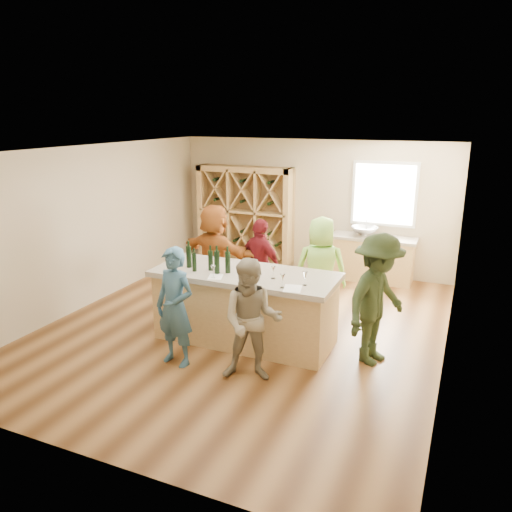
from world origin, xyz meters
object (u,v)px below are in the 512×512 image
at_px(person_far_right, 321,270).
at_px(person_far_left, 215,254).
at_px(wine_bottle_d, 217,262).
at_px(wine_bottle_e, 228,262).
at_px(wine_rack, 245,216).
at_px(wine_bottle_c, 211,260).
at_px(wine_bottle_a, 189,257).
at_px(tasting_counter_base, 245,309).
at_px(person_near_left, 175,307).
at_px(person_near_right, 252,321).
at_px(sink, 364,231).
at_px(person_far_mid, 261,265).
at_px(person_server, 377,300).
at_px(wine_bottle_b, 194,262).

distance_m(person_far_right, person_far_left, 1.95).
bearing_deg(wine_bottle_d, wine_bottle_e, 36.11).
relative_size(wine_rack, wine_bottle_c, 7.35).
bearing_deg(wine_bottle_a, tasting_counter_base, 7.46).
xyz_separation_m(person_near_left, person_near_right, (1.11, 0.03, -0.02)).
xyz_separation_m(sink, person_far_left, (-2.15, -2.41, -0.11)).
distance_m(wine_rack, person_far_right, 3.56).
distance_m(tasting_counter_base, person_near_right, 1.18).
distance_m(wine_bottle_e, person_near_right, 1.24).
bearing_deg(person_far_mid, wine_bottle_d, 109.52).
bearing_deg(wine_bottle_e, person_near_left, -110.87).
bearing_deg(person_far_mid, wine_bottle_e, 114.72).
distance_m(wine_bottle_c, person_far_left, 1.51).
height_order(tasting_counter_base, person_far_left, person_far_left).
bearing_deg(sink, person_server, -75.67).
xyz_separation_m(wine_bottle_d, person_far_mid, (0.07, 1.44, -0.44)).
bearing_deg(wine_bottle_d, sink, 70.67).
height_order(tasting_counter_base, person_near_left, person_near_left).
xyz_separation_m(wine_bottle_a, wine_bottle_d, (0.53, -0.10, 0.00)).
xyz_separation_m(wine_rack, person_near_right, (2.25, -4.69, -0.30)).
bearing_deg(person_server, tasting_counter_base, 114.34).
relative_size(person_near_right, person_far_left, 0.89).
relative_size(wine_bottle_d, person_far_right, 0.19).
relative_size(wine_bottle_a, wine_bottle_c, 1.09).
bearing_deg(person_near_right, wine_bottle_b, 131.94).
xyz_separation_m(sink, wine_bottle_d, (-1.35, -3.84, 0.23)).
bearing_deg(wine_bottle_c, person_far_left, 115.69).
relative_size(wine_bottle_b, person_near_left, 0.16).
bearing_deg(person_far_right, wine_bottle_a, 19.71).
xyz_separation_m(wine_bottle_b, wine_bottle_d, (0.36, 0.03, 0.03)).
bearing_deg(person_far_mid, person_near_left, 105.09).
xyz_separation_m(wine_rack, sink, (2.70, -0.07, -0.09)).
relative_size(wine_bottle_b, person_far_mid, 0.17).
bearing_deg(person_far_left, wine_bottle_b, 121.20).
bearing_deg(wine_bottle_a, sink, 63.32).
bearing_deg(person_server, person_near_left, 135.97).
relative_size(tasting_counter_base, person_far_left, 1.44).
bearing_deg(person_far_right, person_near_right, 65.48).
bearing_deg(sink, wine_bottle_e, -108.03).
bearing_deg(person_server, wine_bottle_c, 116.52).
xyz_separation_m(wine_bottle_d, person_far_left, (-0.80, 1.43, -0.34)).
bearing_deg(tasting_counter_base, person_server, 2.80).
bearing_deg(wine_bottle_c, wine_bottle_d, -32.57).
relative_size(wine_bottle_c, wine_bottle_d, 0.89).
bearing_deg(person_far_left, wine_bottle_a, 115.88).
distance_m(wine_bottle_a, person_far_mid, 1.53).
bearing_deg(tasting_counter_base, person_near_left, -118.49).
relative_size(wine_rack, sink, 4.06).
bearing_deg(tasting_counter_base, sink, 74.47).
height_order(person_near_left, person_near_right, person_near_left).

